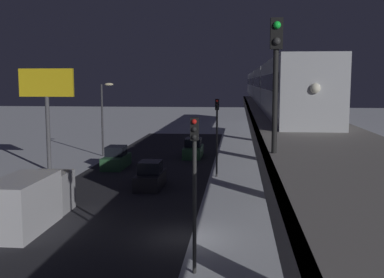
% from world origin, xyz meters
% --- Properties ---
extents(ground_plane, '(240.00, 240.00, 0.00)m').
position_xyz_m(ground_plane, '(0.00, 0.00, 0.00)').
color(ground_plane, silver).
extents(avenue_asphalt, '(11.00, 93.41, 0.01)m').
position_xyz_m(avenue_asphalt, '(5.21, 0.00, 0.00)').
color(avenue_asphalt, '#28282D').
rests_on(avenue_asphalt, ground_plane).
extents(elevated_railway, '(5.00, 93.41, 5.65)m').
position_xyz_m(elevated_railway, '(-5.71, -0.00, 4.89)').
color(elevated_railway, gray).
rests_on(elevated_railway, ground_plane).
extents(subway_train, '(2.94, 74.07, 3.40)m').
position_xyz_m(subway_train, '(-5.81, -34.50, 7.43)').
color(subway_train, '#B7BABF').
rests_on(subway_train, elevated_railway).
extents(rail_signal, '(0.36, 0.41, 4.00)m').
position_xyz_m(rail_signal, '(-3.68, 8.47, 8.38)').
color(rail_signal, black).
rests_on(rail_signal, elevated_railway).
extents(sedan_green, '(1.80, 4.60, 1.97)m').
position_xyz_m(sedan_green, '(2.01, -25.31, 0.80)').
color(sedan_green, '#2D6038').
rests_on(sedan_green, ground_plane).
extents(sedan_green_3, '(1.80, 4.42, 1.97)m').
position_xyz_m(sedan_green_3, '(8.41, -18.63, 0.80)').
color(sedan_green_3, '#2D6038').
rests_on(sedan_green_3, ground_plane).
extents(sedan_black, '(1.80, 4.09, 1.97)m').
position_xyz_m(sedan_black, '(3.81, -10.92, 0.80)').
color(sedan_black, black).
rests_on(sedan_black, ground_plane).
extents(box_truck, '(2.40, 7.40, 2.80)m').
position_xyz_m(box_truck, '(8.61, -1.27, 1.35)').
color(box_truck, '#B2B2B7').
rests_on(box_truck, ground_plane).
extents(traffic_light_near, '(0.32, 0.44, 6.40)m').
position_xyz_m(traffic_light_near, '(-0.89, 4.34, 4.20)').
color(traffic_light_near, '#2D2D2D').
rests_on(traffic_light_near, ground_plane).
extents(traffic_light_mid, '(0.32, 0.44, 6.40)m').
position_xyz_m(traffic_light_mid, '(-0.89, -15.38, 4.20)').
color(traffic_light_mid, '#2D2D2D').
rests_on(traffic_light_mid, ground_plane).
extents(commercial_billboard, '(4.80, 0.36, 8.90)m').
position_xyz_m(commercial_billboard, '(13.86, -16.51, 6.83)').
color(commercial_billboard, '#4C4C51').
rests_on(commercial_billboard, ground_plane).
extents(street_lamp_far, '(1.35, 0.44, 7.65)m').
position_xyz_m(street_lamp_far, '(11.29, -25.00, 4.81)').
color(street_lamp_far, '#38383D').
rests_on(street_lamp_far, ground_plane).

